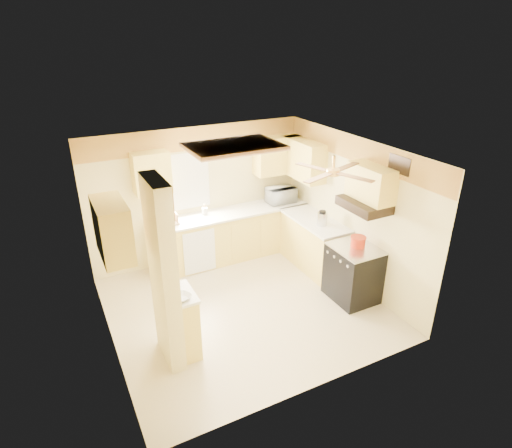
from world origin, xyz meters
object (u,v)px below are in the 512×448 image
dutch_oven (358,241)px  kettle (322,218)px  microwave (281,195)px  bowl (183,297)px  stove (353,273)px

dutch_oven → kettle: 0.88m
microwave → kettle: 1.25m
dutch_oven → kettle: size_ratio=0.93×
bowl → dutch_oven: (2.90, 0.17, 0.03)m
bowl → kettle: size_ratio=0.84×
microwave → bowl: size_ratio=2.43×
microwave → dutch_oven: microwave is taller
bowl → kettle: bearing=20.1°
stove → bowl: 2.89m
bowl → stove: bearing=2.8°
bowl → microwave: bearing=39.7°
microwave → bowl: bearing=40.5°
microwave → kettle: (0.08, -1.25, -0.03)m
stove → kettle: bearing=90.8°
stove → dutch_oven: 0.54m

